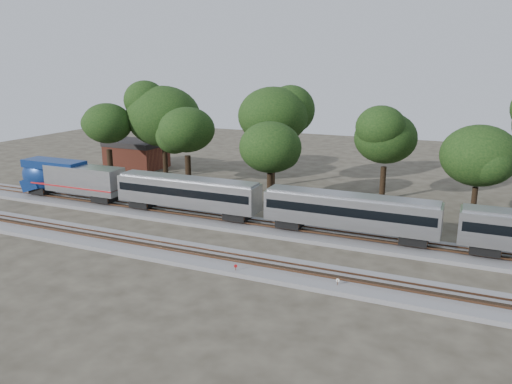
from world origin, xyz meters
The scene contains 14 objects.
ground centered at (0.00, 0.00, 0.00)m, with size 160.00×160.00×0.00m, color #383328.
track_far centered at (0.00, 6.00, 0.21)m, with size 160.00×5.00×0.73m.
track_near centered at (0.00, -4.00, 0.21)m, with size 160.00×5.00×0.73m.
switch_stand_red centered at (1.03, -5.95, 0.58)m, with size 0.28×0.13×0.91m.
switch_stand_white centered at (9.60, -5.27, 0.59)m, with size 0.29×0.05×0.92m.
switch_lever centered at (7.19, -6.07, 0.15)m, with size 0.50×0.30×0.30m, color #512D19.
brick_building centered at (-34.21, 27.66, 2.30)m, with size 9.76×7.07×4.56m.
tree_0 centered at (-32.12, 18.39, 8.57)m, with size 8.73×8.73×12.31m.
tree_1 centered at (-25.24, 22.98, 9.45)m, with size 9.62×9.62×13.56m.
tree_2 centered at (-19.23, 19.86, 8.10)m, with size 8.26×8.26×11.64m.
tree_3 centered at (-7.77, 24.21, 10.17)m, with size 10.35×10.35×14.59m.
tree_4 centered at (-4.76, 15.76, 7.17)m, with size 7.31×7.31×10.31m.
tree_5 centered at (7.97, 23.22, 8.10)m, with size 8.25×8.25×11.63m.
tree_6 centered at (18.93, 17.39, 7.57)m, with size 7.72×7.72×10.88m.
Camera 1 is at (18.28, -40.84, 17.22)m, focal length 35.00 mm.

